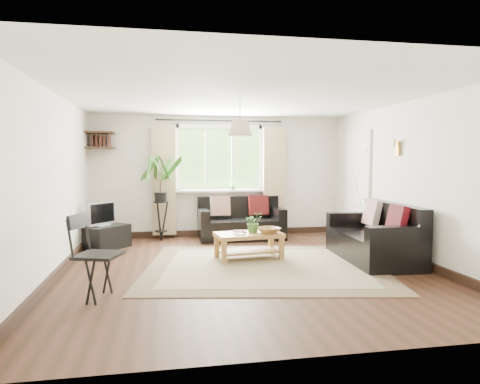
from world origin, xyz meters
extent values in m
plane|color=black|center=(0.00, 0.00, 0.00)|extent=(5.50, 5.50, 0.00)
plane|color=white|center=(0.00, 0.00, 2.40)|extent=(5.50, 5.50, 0.00)
cube|color=white|center=(0.00, 2.75, 1.20)|extent=(5.00, 0.02, 2.40)
cube|color=white|center=(0.00, -2.75, 1.20)|extent=(5.00, 0.02, 2.40)
cube|color=white|center=(-2.50, 0.00, 1.20)|extent=(0.02, 5.50, 2.40)
cube|color=white|center=(2.50, 0.00, 1.20)|extent=(0.02, 5.50, 2.40)
cube|color=beige|center=(0.29, 0.07, 0.01)|extent=(3.72, 3.34, 0.02)
cube|color=silver|center=(2.47, 1.70, 1.00)|extent=(0.06, 0.96, 2.06)
imported|color=#3D6E2C|center=(0.25, 0.61, 0.57)|extent=(0.30, 0.27, 0.31)
imported|color=olive|center=(0.46, 0.50, 0.45)|extent=(0.42, 0.42, 0.08)
imported|color=silver|center=(-0.08, 0.44, 0.42)|extent=(0.17, 0.22, 0.02)
imported|color=#562922|center=(-0.05, 0.64, 0.42)|extent=(0.18, 0.23, 0.02)
cube|color=black|center=(-2.07, 1.76, 0.20)|extent=(0.79, 0.84, 0.40)
imported|color=#2D6023|center=(0.25, 2.63, 1.06)|extent=(0.14, 0.10, 0.27)
camera|label=1|loc=(-1.12, -5.79, 1.51)|focal=32.00mm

